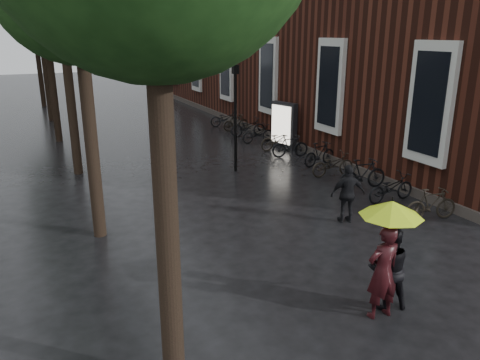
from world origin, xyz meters
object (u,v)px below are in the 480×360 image
pedestrian_walking (348,194)px  ad_lightbox (284,125)px  parked_bicycles (292,146)px  person_black (389,268)px  person_burgundy (383,272)px  lamp_post (235,108)px

pedestrian_walking → ad_lightbox: 8.68m
pedestrian_walking → parked_bicycles: 7.14m
person_black → ad_lightbox: (4.71, 11.93, 0.22)m
pedestrian_walking → parked_bicycles: pedestrian_walking is taller
person_burgundy → lamp_post: lamp_post is taller
parked_bicycles → person_burgundy: bearing=-113.2°
person_burgundy → pedestrian_walking: size_ratio=1.11×
pedestrian_walking → parked_bicycles: (2.33, 6.74, -0.35)m
person_burgundy → ad_lightbox: 13.13m
person_black → lamp_post: bearing=-80.4°
person_burgundy → lamp_post: bearing=-95.9°
person_burgundy → pedestrian_walking: person_burgundy is taller
person_burgundy → lamp_post: size_ratio=0.46×
pedestrian_walking → parked_bicycles: bearing=-93.1°
parked_bicycles → lamp_post: size_ratio=3.98×
person_burgundy → parked_bicycles: 11.61m
lamp_post → parked_bicycles: bearing=17.6°
person_burgundy → person_black: 0.39m
pedestrian_walking → lamp_post: lamp_post is taller
pedestrian_walking → lamp_post: 6.03m
pedestrian_walking → lamp_post: bearing=-67.1°
person_black → pedestrian_walking: pedestrian_walking is taller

